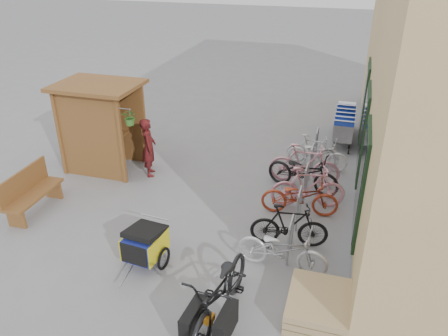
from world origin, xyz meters
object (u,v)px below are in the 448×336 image
(bike_0, at_px, (282,249))
(bike_3, at_px, (308,187))
(kiosk, at_px, (98,115))
(pallet_stack, at_px, (318,306))
(bike_6, at_px, (317,154))
(bike_1, at_px, (289,226))
(person_kiosk, at_px, (149,147))
(bike_5, at_px, (304,164))
(bike_2, at_px, (300,197))
(child_trailer, at_px, (145,243))
(bike_4, at_px, (303,172))
(bench, at_px, (30,191))
(shopping_carts, at_px, (345,121))
(bike_7, at_px, (313,150))
(cargo_bike, at_px, (221,294))

(bike_0, distance_m, bike_3, 2.41)
(kiosk, distance_m, pallet_stack, 7.50)
(bike_6, bearing_deg, bike_0, -177.25)
(bike_1, bearing_deg, person_kiosk, 54.14)
(bike_1, relative_size, bike_5, 0.88)
(person_kiosk, distance_m, bike_2, 4.22)
(child_trailer, bearing_deg, bike_0, 17.92)
(bike_4, height_order, bike_5, bike_5)
(bike_0, xyz_separation_m, bike_6, (0.19, 4.51, -0.02))
(bench, bearing_deg, bike_3, 16.78)
(shopping_carts, xyz_separation_m, bike_0, (-0.79, -6.80, -0.17))
(pallet_stack, bearing_deg, person_kiosk, 141.56)
(bench, relative_size, bike_5, 0.91)
(bike_0, bearing_deg, bike_4, 5.50)
(shopping_carts, xyz_separation_m, bike_7, (-0.75, -2.09, -0.19))
(shopping_carts, height_order, bike_5, bike_5)
(bench, bearing_deg, bike_0, -5.34)
(kiosk, relative_size, bike_1, 1.57)
(person_kiosk, bearing_deg, bike_3, -119.45)
(person_kiosk, height_order, bike_2, person_kiosk)
(bike_4, bearing_deg, bike_0, -164.27)
(shopping_carts, relative_size, bike_2, 1.37)
(child_trailer, relative_size, bike_4, 0.76)
(pallet_stack, bearing_deg, bike_0, 128.17)
(child_trailer, xyz_separation_m, person_kiosk, (-1.52, 3.42, 0.33))
(bike_1, xyz_separation_m, bike_7, (0.04, 3.92, -0.03))
(bike_4, bearing_deg, shopping_carts, 2.31)
(bike_6, bearing_deg, kiosk, 111.28)
(bike_1, bearing_deg, bike_2, -10.98)
(kiosk, height_order, bike_7, kiosk)
(kiosk, distance_m, bike_3, 5.78)
(bike_2, height_order, bike_7, bike_2)
(shopping_carts, distance_m, bike_4, 3.69)
(kiosk, distance_m, child_trailer, 4.64)
(bike_5, bearing_deg, bike_2, -177.97)
(shopping_carts, xyz_separation_m, bike_5, (-0.83, -3.26, -0.09))
(pallet_stack, bearing_deg, bike_6, 96.21)
(kiosk, bearing_deg, bench, -99.31)
(pallet_stack, relative_size, bench, 0.73)
(cargo_bike, xyz_separation_m, bike_6, (0.91, 6.09, -0.14))
(bike_1, relative_size, bike_2, 0.91)
(person_kiosk, xyz_separation_m, bike_3, (4.25, -0.45, -0.28))
(shopping_carts, xyz_separation_m, child_trailer, (-3.35, -7.36, -0.16))
(child_trailer, relative_size, bike_7, 0.98)
(bike_2, bearing_deg, bike_6, -10.32)
(bike_1, bearing_deg, bike_3, -15.26)
(bike_7, bearing_deg, pallet_stack, -168.63)
(kiosk, relative_size, shopping_carts, 1.04)
(bench, relative_size, cargo_bike, 0.72)
(bike_0, distance_m, bike_6, 4.51)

